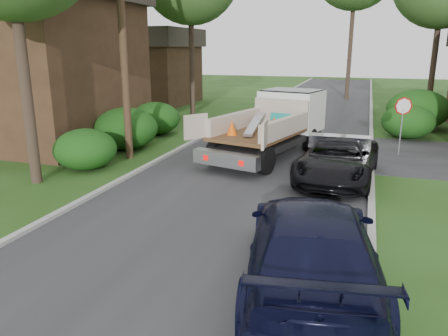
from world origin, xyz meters
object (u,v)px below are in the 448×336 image
stop_sign (403,114)px  navy_suv (311,245)px  flatbed_truck (279,120)px  utility_pole (122,28)px  black_pickup (338,159)px  house_left_far (147,65)px  house_left_near (25,51)px

stop_sign → navy_suv: bearing=-100.7°
navy_suv → flatbed_truck: bearing=-84.5°
utility_pole → black_pickup: bearing=-3.3°
utility_pole → house_left_far: size_ratio=1.32×
utility_pole → navy_suv: size_ratio=1.70×
stop_sign → black_pickup: (-2.26, -4.50, -1.05)m
stop_sign → flatbed_truck: bearing=-167.5°
house_left_near → house_left_far: bearing=95.7°
navy_suv → stop_sign: bearing=-109.5°
black_pickup → utility_pole: bearing=-179.1°
stop_sign → house_left_far: house_left_far is taller
house_left_far → utility_pole: bearing=-64.8°
utility_pole → navy_suv: (8.43, -7.88, -4.32)m
house_left_far → navy_suv: (16.45, -24.90, -2.20)m
stop_sign → house_left_far: 22.81m
house_left_far → black_pickup: bearing=-46.8°
house_left_near → flatbed_truck: (12.19, 0.89, -2.85)m
utility_pole → flatbed_truck: utility_pole is taller
house_left_near → navy_suv: (14.95, -9.90, -3.42)m
house_left_far → black_pickup: (16.44, -17.50, -2.32)m
black_pickup → navy_suv: navy_suv is taller
stop_sign → house_left_far: size_ratio=0.33×
black_pickup → navy_suv: bearing=-85.8°
house_left_far → flatbed_truck: 19.73m
house_left_far → navy_suv: house_left_far is taller
house_left_near → flatbed_truck: bearing=4.2°
black_pickup → stop_sign: bearing=67.5°
flatbed_truck → utility_pole: bearing=-138.7°
flatbed_truck → navy_suv: 11.15m
utility_pole → navy_suv: bearing=-43.1°
house_left_near → house_left_far: house_left_near is taller
house_left_near → stop_sign: bearing=6.6°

